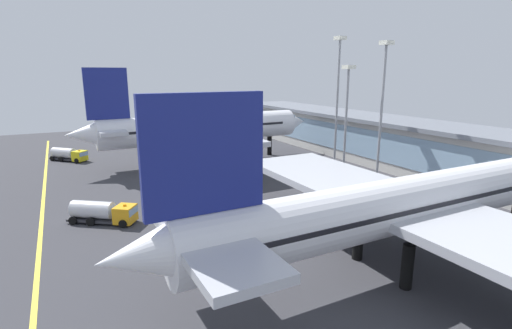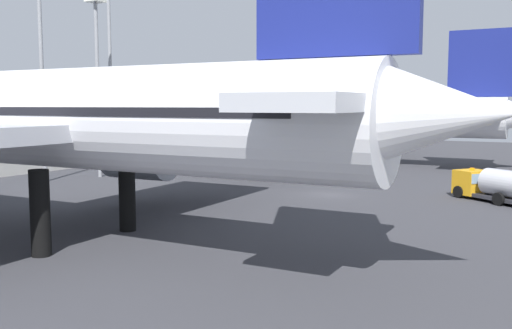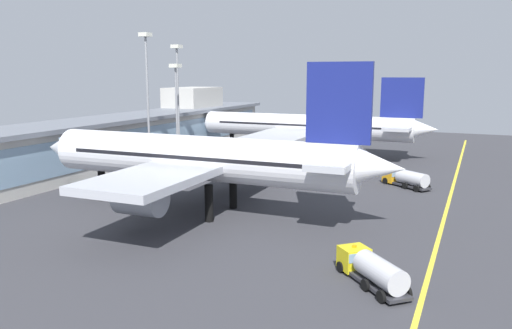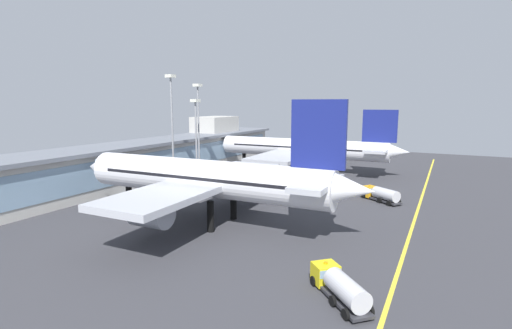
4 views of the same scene
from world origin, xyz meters
name	(u,v)px [view 1 (image 1 of 4)]	position (x,y,z in m)	size (l,w,h in m)	color
ground_plane	(201,200)	(0.00, 0.00, 0.00)	(180.00, 180.00, 0.00)	#38383D
taxiway_centreline_stripe	(41,225)	(0.00, -22.00, 0.01)	(144.00, 0.50, 0.01)	yellow
terminal_building	(416,144)	(2.20, 44.43, 5.50)	(121.19, 14.00, 15.17)	beige
airliner_near_left	(202,129)	(-24.88, 9.21, 7.47)	(40.67, 54.16, 20.39)	black
airliner_near_right	(410,204)	(29.34, 11.88, 6.59)	(51.58, 59.00, 18.10)	black
fuel_tanker_truck	(104,212)	(3.01, -14.44, 1.51)	(7.29, 8.74, 2.90)	black
baggage_tug_near	(69,154)	(-39.88, -17.26, 1.51)	(8.24, 7.97, 2.90)	black
apron_light_mast_west	(347,104)	(-0.45, 28.48, 13.86)	(1.80, 1.80, 20.76)	gray
apron_light_mast_centre	(338,86)	(-6.27, 30.95, 16.88)	(1.80, 1.80, 26.21)	gray
apron_light_mast_east	(383,93)	(5.04, 31.61, 16.02)	(1.80, 1.80, 24.65)	gray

